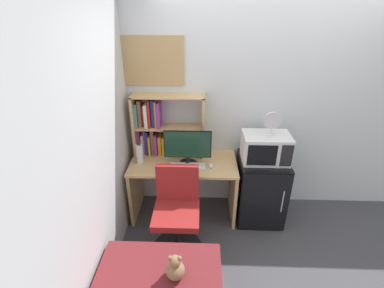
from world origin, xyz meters
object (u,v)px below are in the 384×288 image
water_bottle (140,153)px  teddy_bear (175,268)px  computer_mouse (211,166)px  desk_chair (177,216)px  wall_corkboard (151,61)px  monitor (188,147)px  hutch_bookshelf (158,126)px  mini_fridge (260,189)px  desk_fan (272,122)px  microwave (266,148)px  keyboard (187,166)px

water_bottle → teddy_bear: size_ratio=1.08×
computer_mouse → desk_chair: bearing=-128.0°
water_bottle → wall_corkboard: 1.03m
monitor → teddy_bear: 1.31m
hutch_bookshelf → computer_mouse: (0.62, -0.31, -0.34)m
hutch_bookshelf → mini_fridge: (1.23, -0.23, -0.70)m
desk_fan → teddy_bear: (-0.93, -1.27, -0.71)m
hutch_bookshelf → computer_mouse: hutch_bookshelf is taller
monitor → desk_fan: desk_fan is taller
microwave → hutch_bookshelf: bearing=169.6°
water_bottle → desk_fan: desk_fan is taller
water_bottle → teddy_bear: water_bottle is taller
keyboard → wall_corkboard: 1.22m
water_bottle → mini_fridge: (1.42, 0.01, -0.47)m
keyboard → mini_fridge: size_ratio=0.50×
water_bottle → microwave: size_ratio=0.49×
computer_mouse → wall_corkboard: 1.32m
keyboard → desk_fan: (0.90, 0.09, 0.51)m
water_bottle → mini_fridge: bearing=0.4°
computer_mouse → teddy_bear: 1.25m
mini_fridge → desk_fan: desk_fan is taller
hutch_bookshelf → microwave: (1.23, -0.22, -0.15)m
computer_mouse → water_bottle: size_ratio=0.38×
hutch_bookshelf → microwave: bearing=-10.4°
computer_mouse → desk_chair: 0.67m
water_bottle → desk_fan: bearing=0.3°
monitor → hutch_bookshelf: bearing=144.3°
mini_fridge → teddy_bear: 1.57m
keyboard → mini_fridge: mini_fridge is taller
desk_chair → hutch_bookshelf: bearing=109.6°
monitor → microwave: (0.87, 0.03, -0.02)m
water_bottle → desk_chair: 0.83m
wall_corkboard → mini_fridge: bearing=-14.1°
keyboard → water_bottle: water_bottle is taller
computer_mouse → microwave: microwave is taller
microwave → keyboard: bearing=-173.9°
hutch_bookshelf → desk_chair: (0.27, -0.76, -0.69)m
desk_fan → desk_chair: 1.40m
desk_fan → desk_chair: size_ratio=0.29×
mini_fridge → microwave: (0.00, 0.00, 0.56)m
microwave → teddy_bear: bearing=-125.3°
hutch_bookshelf → microwave: hutch_bookshelf is taller
desk_chair → wall_corkboard: wall_corkboard is taller
keyboard → water_bottle: (-0.55, 0.08, 0.11)m
keyboard → wall_corkboard: wall_corkboard is taller
teddy_bear → hutch_bookshelf: bearing=102.1°
wall_corkboard → teddy_bear: bearing=-76.8°
teddy_bear → monitor: bearing=88.3°
keyboard → microwave: (0.87, 0.09, 0.20)m
hutch_bookshelf → microwave: size_ratio=1.61×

